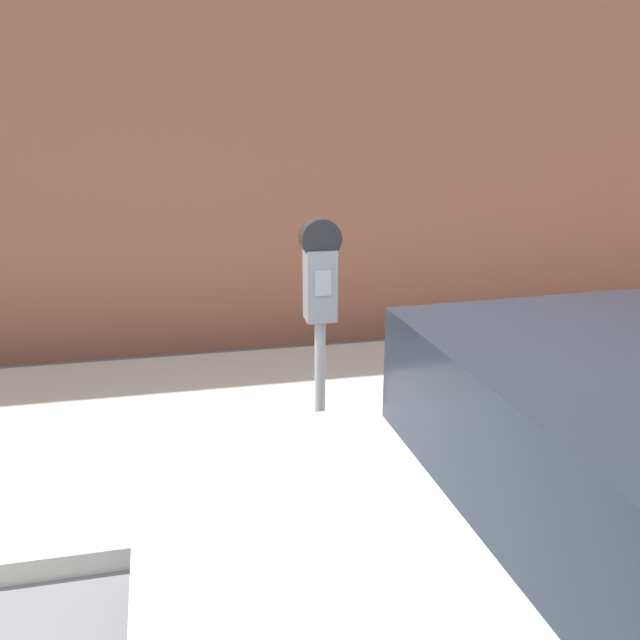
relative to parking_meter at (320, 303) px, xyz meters
name	(u,v)px	position (x,y,z in m)	size (l,w,h in m)	color
sidewalk	(263,423)	(-0.19, 1.19, -1.27)	(24.00, 2.80, 0.13)	#BCB7AD
building_facade	(229,56)	(-0.19, 3.17, 1.49)	(24.00, 0.30, 5.65)	#935642
parking_meter	(320,303)	(0.00, 0.00, 0.00)	(0.20, 0.15, 1.65)	gray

